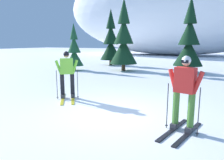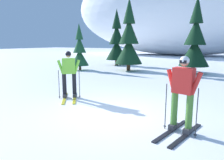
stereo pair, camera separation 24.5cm
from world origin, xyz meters
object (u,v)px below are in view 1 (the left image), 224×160
skier_lime_jacket (67,74)px  pine_tree_far_left (74,51)px  skier_red_jacket (184,92)px  pine_tree_center_left (111,42)px  pine_tree_center_right (189,42)px  pine_tree_center (124,41)px

skier_lime_jacket → pine_tree_far_left: (-4.62, 6.59, 0.51)m
pine_tree_far_left → skier_red_jacket: bearing=-41.0°
pine_tree_center_left → pine_tree_center_right: size_ratio=1.00×
skier_lime_jacket → skier_red_jacket: skier_red_jacket is taller
pine_tree_center_left → pine_tree_center: 3.92m
skier_red_jacket → pine_tree_center_right: pine_tree_center_right is taller
pine_tree_center_left → pine_tree_far_left: bearing=-99.8°
pine_tree_center_right → skier_red_jacket: bearing=-83.2°
pine_tree_center_right → pine_tree_center_left: bearing=162.8°
pine_tree_center → skier_lime_jacket: bearing=-80.9°
pine_tree_center_left → pine_tree_center_right: 7.25m
pine_tree_center → pine_tree_center_right: 4.44m
pine_tree_far_left → pine_tree_center: bearing=23.6°
skier_lime_jacket → pine_tree_center: 8.24m
skier_lime_jacket → pine_tree_center_left: (-3.86, 11.01, 1.16)m
pine_tree_far_left → pine_tree_center_left: (0.76, 4.42, 0.64)m
pine_tree_center_left → skier_lime_jacket: bearing=-70.7°
skier_lime_jacket → pine_tree_center_right: bearing=70.9°
pine_tree_far_left → pine_tree_center_left: bearing=80.2°
pine_tree_far_left → pine_tree_center_right: size_ratio=0.69×
skier_red_jacket → skier_lime_jacket: bearing=165.2°
skier_lime_jacket → pine_tree_center: (-1.29, 8.04, 1.23)m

